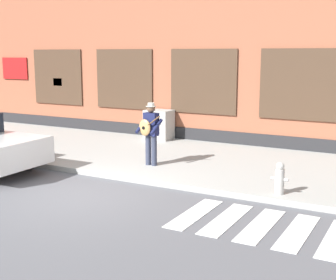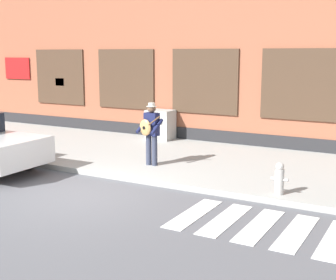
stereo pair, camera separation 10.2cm
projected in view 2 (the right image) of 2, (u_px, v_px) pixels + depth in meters
name	position (u px, v px, depth m)	size (l,w,h in m)	color
ground_plane	(77.00, 195.00, 10.40)	(160.00, 160.00, 0.00)	#56565B
sidewalk	(167.00, 157.00, 13.88)	(28.00, 5.22, 0.14)	#9E9E99
building_backdrop	(228.00, 54.00, 17.28)	(28.00, 4.06, 6.14)	#99563D
crosswalk	(336.00, 240.00, 7.90)	(5.78, 1.90, 0.01)	silver
busker	(151.00, 130.00, 12.43)	(0.71, 0.56, 1.68)	#33384C
utility_box	(160.00, 125.00, 16.33)	(0.90, 0.71, 1.03)	#ADADA8
fire_hydrant	(279.00, 179.00, 9.93)	(0.38, 0.20, 0.70)	#B2ADA8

